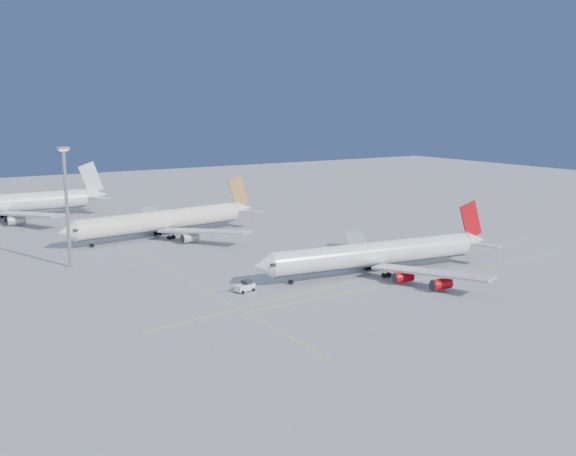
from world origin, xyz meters
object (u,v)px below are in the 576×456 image
(light_mast, at_px, (66,197))
(airliner_etihad, at_px, (165,220))
(airliner_virgin, at_px, (379,254))
(pushback_tug, at_px, (245,286))
(airliner_third, at_px, (7,204))

(light_mast, bearing_deg, airliner_etihad, 34.20)
(airliner_virgin, height_order, pushback_tug, airliner_virgin)
(airliner_virgin, xyz_separation_m, airliner_etihad, (-25.12, 63.73, 0.40))
(airliner_third, xyz_separation_m, light_mast, (1.69, -75.45, 10.88))
(pushback_tug, bearing_deg, airliner_third, 89.88)
(airliner_third, bearing_deg, pushback_tug, -77.06)
(light_mast, bearing_deg, airliner_third, 91.28)
(airliner_virgin, xyz_separation_m, pushback_tug, (-32.16, 3.07, -3.41))
(airliner_etihad, bearing_deg, airliner_virgin, -76.20)
(airliner_etihad, bearing_deg, airliner_third, 113.99)
(airliner_third, xyz_separation_m, pushback_tug, (26.28, -114.61, -4.35))
(airliner_third, distance_m, pushback_tug, 117.66)
(airliner_virgin, distance_m, airliner_etihad, 68.50)
(pushback_tug, xyz_separation_m, light_mast, (-24.59, 39.16, 15.23))
(airliner_virgin, height_order, light_mast, light_mast)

